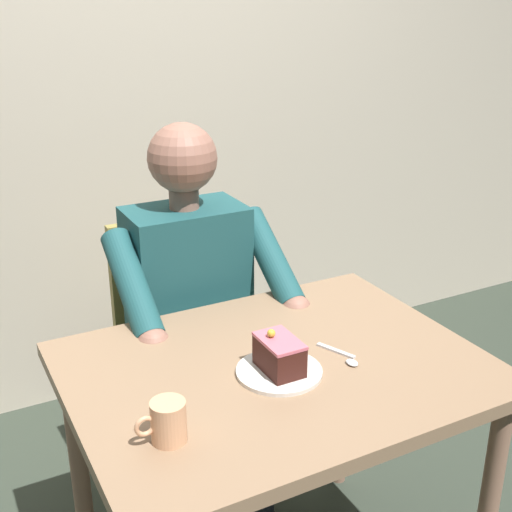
{
  "coord_description": "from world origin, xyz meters",
  "views": [
    {
      "loc": [
        0.71,
        1.23,
        1.6
      ],
      "look_at": [
        0.0,
        -0.1,
        1.01
      ],
      "focal_mm": 46.96,
      "sensor_mm": 36.0,
      "label": 1
    }
  ],
  "objects_px": {
    "cake_slice": "(279,354)",
    "chair": "(180,340)",
    "seated_person": "(198,319)",
    "coffee_cup": "(168,421)",
    "dining_table": "(276,398)",
    "dessert_spoon": "(344,357)"
  },
  "relations": [
    {
      "from": "dining_table",
      "to": "seated_person",
      "type": "relative_size",
      "value": 0.8
    },
    {
      "from": "seated_person",
      "to": "coffee_cup",
      "type": "height_order",
      "value": "seated_person"
    },
    {
      "from": "chair",
      "to": "seated_person",
      "type": "height_order",
      "value": "seated_person"
    },
    {
      "from": "seated_person",
      "to": "dining_table",
      "type": "bearing_deg",
      "value": 90.0
    },
    {
      "from": "cake_slice",
      "to": "chair",
      "type": "bearing_deg",
      "value": -91.31
    },
    {
      "from": "seated_person",
      "to": "coffee_cup",
      "type": "xyz_separation_m",
      "value": [
        0.34,
        0.65,
        0.15
      ]
    },
    {
      "from": "cake_slice",
      "to": "dessert_spoon",
      "type": "xyz_separation_m",
      "value": [
        -0.18,
        0.02,
        -0.05
      ]
    },
    {
      "from": "dining_table",
      "to": "cake_slice",
      "type": "xyz_separation_m",
      "value": [
        0.02,
        0.04,
        0.15
      ]
    },
    {
      "from": "seated_person",
      "to": "dessert_spoon",
      "type": "xyz_separation_m",
      "value": [
        -0.16,
        0.55,
        0.1
      ]
    },
    {
      "from": "cake_slice",
      "to": "coffee_cup",
      "type": "xyz_separation_m",
      "value": [
        0.32,
        0.12,
        -0.0
      ]
    },
    {
      "from": "coffee_cup",
      "to": "chair",
      "type": "bearing_deg",
      "value": -112.41
    },
    {
      "from": "coffee_cup",
      "to": "dessert_spoon",
      "type": "xyz_separation_m",
      "value": [
        -0.5,
        -0.1,
        -0.04
      ]
    },
    {
      "from": "seated_person",
      "to": "dessert_spoon",
      "type": "bearing_deg",
      "value": 106.34
    },
    {
      "from": "coffee_cup",
      "to": "dessert_spoon",
      "type": "height_order",
      "value": "coffee_cup"
    },
    {
      "from": "dining_table",
      "to": "chair",
      "type": "xyz_separation_m",
      "value": [
        0.0,
        -0.67,
        -0.16
      ]
    },
    {
      "from": "dining_table",
      "to": "seated_person",
      "type": "height_order",
      "value": "seated_person"
    },
    {
      "from": "seated_person",
      "to": "cake_slice",
      "type": "height_order",
      "value": "seated_person"
    },
    {
      "from": "dessert_spoon",
      "to": "seated_person",
      "type": "bearing_deg",
      "value": -73.66
    },
    {
      "from": "chair",
      "to": "dining_table",
      "type": "bearing_deg",
      "value": 90.0
    },
    {
      "from": "cake_slice",
      "to": "dessert_spoon",
      "type": "bearing_deg",
      "value": 175.05
    },
    {
      "from": "chair",
      "to": "dessert_spoon",
      "type": "xyz_separation_m",
      "value": [
        -0.16,
        0.72,
        0.26
      ]
    },
    {
      "from": "dining_table",
      "to": "coffee_cup",
      "type": "height_order",
      "value": "coffee_cup"
    }
  ]
}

